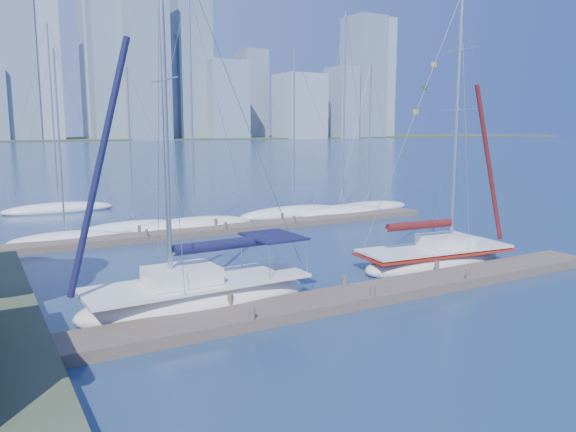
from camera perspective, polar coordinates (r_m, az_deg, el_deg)
ground at (r=22.21m, az=7.12°, el=-8.55°), size 700.00×700.00×0.00m
near_dock at (r=22.15m, az=7.13°, el=-8.05°), size 26.00×2.00×0.40m
far_dock at (r=36.65m, az=-5.43°, el=-1.25°), size 30.00×1.80×0.36m
sailboat_navy at (r=21.13m, az=-9.15°, el=-6.32°), size 9.03×3.18×14.81m
sailboat_maroon at (r=27.95m, az=14.78°, el=-2.88°), size 8.43×3.47×13.41m
bg_boat_0 at (r=35.33m, az=-21.68°, el=-2.15°), size 6.52×2.40×11.34m
bg_boat_1 at (r=37.92m, az=-15.41°, el=-1.13°), size 7.09×4.31×10.68m
bg_boat_2 at (r=37.57m, az=-9.46°, el=-0.89°), size 8.48×3.92×15.64m
bg_boat_3 at (r=42.51m, az=0.60°, el=0.32°), size 9.32×5.25×12.68m
bg_boat_4 at (r=43.09m, az=5.57°, el=0.46°), size 7.76×4.89×15.29m
bg_boat_5 at (r=46.03m, az=8.12°, el=0.87°), size 8.03×4.33×12.04m
bg_boat_6 at (r=48.36m, az=-22.27°, el=0.71°), size 8.73×4.69×14.89m
skyline at (r=310.86m, az=-24.29°, el=13.42°), size 503.58×51.31×106.11m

